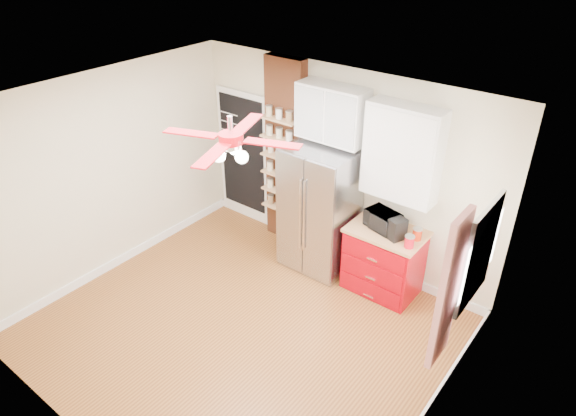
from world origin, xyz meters
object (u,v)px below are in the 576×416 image
Objects in this scene: fridge at (320,209)px; toaster_oven at (382,220)px; pantry_jar_oats at (271,147)px; canister_left at (409,242)px; ceiling_fan at (231,139)px; coffee_maker at (397,229)px; red_cabinet at (384,260)px.

fridge is 0.90m from toaster_oven.
fridge is at bearing -10.40° from pantry_jar_oats.
fridge reaches higher than canister_left.
fridge is 1.35m from canister_left.
pantry_jar_oats is at bearing 119.56° from ceiling_fan.
toaster_oven is 2.98× the size of canister_left.
canister_left is (0.45, -0.17, -0.05)m from toaster_oven.
coffee_maker is at bearing 55.45° from ceiling_fan.
red_cabinet is 0.66m from canister_left.
red_cabinet is at bearing 2.95° from fridge.
toaster_oven is (0.84, 1.69, -1.41)m from ceiling_fan.
red_cabinet is 2.19m from pantry_jar_oats.
ceiling_fan is at bearing -88.24° from fridge.
fridge is 1.25× the size of ceiling_fan.
canister_left reaches higher than red_cabinet.
fridge reaches higher than pantry_jar_oats.
pantry_jar_oats is at bearing -169.42° from toaster_oven.
coffee_maker reaches higher than red_cabinet.
toaster_oven reaches higher than canister_left.
red_cabinet is 0.67× the size of ceiling_fan.
pantry_jar_oats is (-1.86, 0.12, 0.43)m from toaster_oven.
coffee_maker is (0.25, -0.10, 0.02)m from toaster_oven.
fridge is 4.22× the size of toaster_oven.
fridge is at bearing 175.24° from canister_left.
pantry_jar_oats reaches higher than canister_left.
ceiling_fan is at bearing -130.35° from canister_left.
toaster_oven is at bearing 172.20° from red_cabinet.
fridge is at bearing -159.65° from coffee_maker.
coffee_maker is 1.92× the size of canister_left.
canister_left is at bearing 49.65° from ceiling_fan.
pantry_jar_oats reaches higher than red_cabinet.
ceiling_fan reaches higher than fridge.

